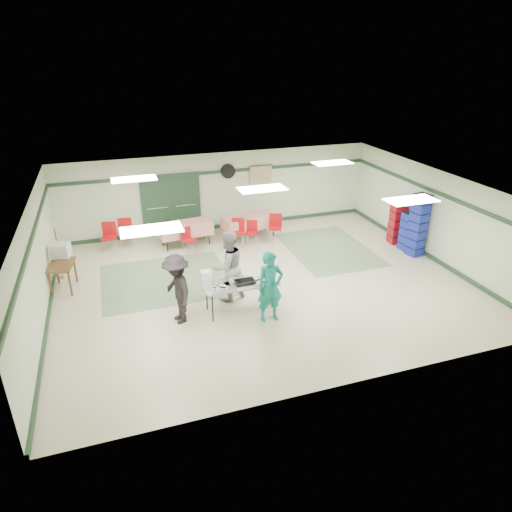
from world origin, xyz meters
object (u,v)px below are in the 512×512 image
object	(u,v)px
volunteer_teal	(270,287)
printer_table	(61,268)
chair_loose_a	(125,230)
office_printer	(60,250)
chair_a	(252,230)
crate_stack_blue_a	(418,225)
dining_table_b	(185,228)
crate_stack_red	(397,223)
serving_table	(241,284)
chair_d	(187,237)
broom	(59,252)
dining_table_a	(250,221)
volunteer_dark	(177,289)
chair_c	(275,224)
volunteer_grey	(228,266)
chair_b	(238,229)
chair_loose_b	(109,234)
crate_stack_blue_b	(408,231)

from	to	relation	value
volunteer_teal	printer_table	size ratio (longest dim) A/B	1.73
chair_loose_a	office_printer	size ratio (longest dim) A/B	2.00
chair_a	crate_stack_blue_a	world-z (taller)	crate_stack_blue_a
dining_table_b	office_printer	distance (m)	3.97
chair_a	crate_stack_red	xyz separation A→B (m)	(4.55, -1.46, 0.21)
serving_table	chair_d	bearing A→B (deg)	97.84
broom	chair_d	bearing A→B (deg)	14.00
crate_stack_red	dining_table_a	bearing A→B (deg)	155.32
volunteer_teal	volunteer_dark	bearing A→B (deg)	162.45
printer_table	crate_stack_red	bearing A→B (deg)	8.33
chair_c	crate_stack_red	xyz separation A→B (m)	(3.71, -1.47, 0.13)
volunteer_teal	volunteer_grey	bearing A→B (deg)	116.62
dining_table_a	broom	xyz separation A→B (m)	(-5.94, -1.18, 0.19)
chair_loose_a	serving_table	bearing A→B (deg)	-60.49
dining_table_a	dining_table_b	distance (m)	2.20
volunteer_grey	chair_b	world-z (taller)	volunteer_grey
volunteer_dark	crate_stack_blue_a	distance (m)	7.79
dining_table_b	office_printer	bearing A→B (deg)	-164.36
chair_loose_b	crate_stack_blue_a	world-z (taller)	crate_stack_blue_a
chair_loose_b	volunteer_dark	bearing A→B (deg)	-62.37
serving_table	office_printer	size ratio (longest dim) A/B	3.89
office_printer	broom	bearing A→B (deg)	118.26
chair_loose_a	chair_a	bearing A→B (deg)	-11.18
chair_loose_a	dining_table_b	bearing A→B (deg)	-10.80
volunteer_grey	broom	distance (m)	4.94
serving_table	volunteer_dark	distance (m)	1.54
chair_d	chair_loose_a	world-z (taller)	chair_loose_a
volunteer_grey	crate_stack_red	bearing A→B (deg)	176.17
dining_table_a	chair_b	world-z (taller)	chair_b
crate_stack_blue_b	crate_stack_red	bearing A→B (deg)	90.00
serving_table	chair_loose_a	distance (m)	5.55
chair_b	crate_stack_red	distance (m)	5.23
dining_table_b	chair_loose_a	xyz separation A→B (m)	(-1.86, 0.49, 0.01)
volunteer_teal	chair_a	world-z (taller)	volunteer_teal
dining_table_b	crate_stack_blue_a	distance (m)	7.32
volunteer_grey	crate_stack_blue_b	xyz separation A→B (m)	(6.25, 1.26, -0.31)
volunteer_grey	dining_table_a	bearing A→B (deg)	-135.27
volunteer_teal	crate_stack_blue_b	bearing A→B (deg)	23.26
chair_b	chair_loose_b	size ratio (longest dim) A/B	0.97
volunteer_dark	crate_stack_blue_a	xyz separation A→B (m)	(7.64, 1.47, 0.13)
dining_table_b	printer_table	world-z (taller)	dining_table_b
dining_table_b	chair_b	xyz separation A→B (m)	(1.62, -0.57, -0.01)
crate_stack_blue_b	broom	bearing A→B (deg)	172.07
dining_table_a	serving_table	bearing A→B (deg)	-119.93
volunteer_grey	chair_loose_b	world-z (taller)	volunteer_grey
dining_table_a	chair_d	size ratio (longest dim) A/B	2.42
serving_table	chair_c	size ratio (longest dim) A/B	2.00
chair_b	printer_table	size ratio (longest dim) A/B	0.90
dining_table_b	printer_table	xyz separation A→B (m)	(-3.66, -2.00, 0.08)
chair_loose_a	broom	bearing A→B (deg)	-134.42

